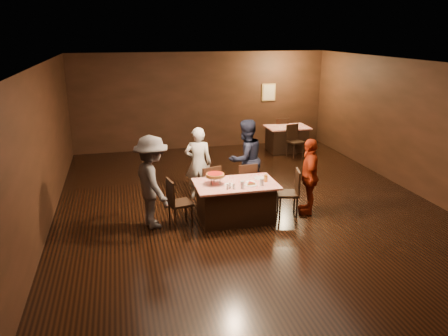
{
  "coord_description": "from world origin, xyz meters",
  "views": [
    {
      "loc": [
        -2.54,
        -8.5,
        3.63
      ],
      "look_at": [
        -0.6,
        -0.44,
        1.0
      ],
      "focal_mm": 35.0,
      "sensor_mm": 36.0,
      "label": 1
    }
  ],
  "objects_px": {
    "diner_navy_hoodie": "(246,159)",
    "diner_red_shirt": "(309,176)",
    "glass_amber": "(266,178)",
    "back_table": "(287,139)",
    "chair_back_far": "(280,132)",
    "chair_end_left": "(180,202)",
    "chair_far_right": "(244,183)",
    "chair_back_near": "(295,141)",
    "pizza_stand": "(215,175)",
    "glass_front_left": "(242,185)",
    "plate_empty": "(260,178)",
    "glass_front_right": "(262,182)",
    "chair_far_left": "(208,186)",
    "chair_end_right": "(288,193)",
    "diner_white_jacket": "(198,163)",
    "diner_grey_knit": "(152,182)",
    "main_table": "(235,201)"
  },
  "relations": [
    {
      "from": "chair_end_right",
      "to": "diner_grey_knit",
      "type": "relative_size",
      "value": 0.53
    },
    {
      "from": "chair_far_left",
      "to": "chair_back_near",
      "type": "distance_m",
      "value": 4.63
    },
    {
      "from": "chair_end_right",
      "to": "diner_white_jacket",
      "type": "height_order",
      "value": "diner_white_jacket"
    },
    {
      "from": "chair_end_left",
      "to": "pizza_stand",
      "type": "height_order",
      "value": "pizza_stand"
    },
    {
      "from": "chair_far_right",
      "to": "diner_navy_hoodie",
      "type": "relative_size",
      "value": 0.53
    },
    {
      "from": "chair_back_near",
      "to": "diner_white_jacket",
      "type": "distance_m",
      "value": 4.35
    },
    {
      "from": "glass_amber",
      "to": "pizza_stand",
      "type": "bearing_deg",
      "value": 174.29
    },
    {
      "from": "plate_empty",
      "to": "main_table",
      "type": "bearing_deg",
      "value": -164.74
    },
    {
      "from": "chair_end_left",
      "to": "diner_grey_knit",
      "type": "xyz_separation_m",
      "value": [
        -0.5,
        0.09,
        0.42
      ]
    },
    {
      "from": "diner_navy_hoodie",
      "to": "diner_red_shirt",
      "type": "height_order",
      "value": "diner_navy_hoodie"
    },
    {
      "from": "chair_end_left",
      "to": "plate_empty",
      "type": "bearing_deg",
      "value": -96.32
    },
    {
      "from": "diner_grey_knit",
      "to": "pizza_stand",
      "type": "bearing_deg",
      "value": -107.25
    },
    {
      "from": "chair_far_left",
      "to": "diner_grey_knit",
      "type": "relative_size",
      "value": 0.53
    },
    {
      "from": "diner_navy_hoodie",
      "to": "glass_front_right",
      "type": "distance_m",
      "value": 1.42
    },
    {
      "from": "pizza_stand",
      "to": "glass_amber",
      "type": "relative_size",
      "value": 2.71
    },
    {
      "from": "chair_end_right",
      "to": "diner_red_shirt",
      "type": "distance_m",
      "value": 0.55
    },
    {
      "from": "pizza_stand",
      "to": "glass_front_right",
      "type": "bearing_deg",
      "value": -19.44
    },
    {
      "from": "plate_empty",
      "to": "glass_amber",
      "type": "xyz_separation_m",
      "value": [
        0.05,
        -0.2,
        0.06
      ]
    },
    {
      "from": "main_table",
      "to": "chair_end_right",
      "type": "distance_m",
      "value": 1.1
    },
    {
      "from": "glass_amber",
      "to": "back_table",
      "type": "bearing_deg",
      "value": 63.94
    },
    {
      "from": "diner_navy_hoodie",
      "to": "pizza_stand",
      "type": "relative_size",
      "value": 4.68
    },
    {
      "from": "back_table",
      "to": "chair_far_left",
      "type": "xyz_separation_m",
      "value": [
        -3.31,
        -3.93,
        0.09
      ]
    },
    {
      "from": "chair_far_left",
      "to": "chair_far_right",
      "type": "bearing_deg",
      "value": 165.48
    },
    {
      "from": "glass_front_left",
      "to": "plate_empty",
      "type": "bearing_deg",
      "value": 41.99
    },
    {
      "from": "pizza_stand",
      "to": "chair_end_left",
      "type": "bearing_deg",
      "value": -175.91
    },
    {
      "from": "chair_back_near",
      "to": "plate_empty",
      "type": "height_order",
      "value": "chair_back_near"
    },
    {
      "from": "diner_red_shirt",
      "to": "diner_white_jacket",
      "type": "bearing_deg",
      "value": -102.4
    },
    {
      "from": "chair_back_near",
      "to": "pizza_stand",
      "type": "xyz_separation_m",
      "value": [
        -3.31,
        -3.93,
        0.48
      ]
    },
    {
      "from": "chair_far_right",
      "to": "diner_white_jacket",
      "type": "height_order",
      "value": "diner_white_jacket"
    },
    {
      "from": "chair_end_right",
      "to": "glass_front_right",
      "type": "bearing_deg",
      "value": -55.53
    },
    {
      "from": "glass_amber",
      "to": "chair_back_near",
      "type": "bearing_deg",
      "value": 60.14
    },
    {
      "from": "chair_far_right",
      "to": "diner_grey_knit",
      "type": "xyz_separation_m",
      "value": [
        -2.0,
        -0.66,
        0.42
      ]
    },
    {
      "from": "chair_end_right",
      "to": "glass_front_left",
      "type": "distance_m",
      "value": 1.15
    },
    {
      "from": "diner_white_jacket",
      "to": "glass_front_right",
      "type": "bearing_deg",
      "value": 132.73
    },
    {
      "from": "chair_far_left",
      "to": "diner_navy_hoodie",
      "type": "distance_m",
      "value": 1.11
    },
    {
      "from": "chair_end_right",
      "to": "glass_front_right",
      "type": "distance_m",
      "value": 0.79
    },
    {
      "from": "chair_far_right",
      "to": "glass_front_left",
      "type": "height_order",
      "value": "chair_far_right"
    },
    {
      "from": "chair_end_left",
      "to": "chair_back_far",
      "type": "height_order",
      "value": "same"
    },
    {
      "from": "chair_far_left",
      "to": "glass_front_right",
      "type": "relative_size",
      "value": 6.79
    },
    {
      "from": "main_table",
      "to": "chair_back_far",
      "type": "xyz_separation_m",
      "value": [
        2.91,
        5.28,
        0.09
      ]
    },
    {
      "from": "plate_empty",
      "to": "chair_end_right",
      "type": "bearing_deg",
      "value": -15.26
    },
    {
      "from": "back_table",
      "to": "chair_back_far",
      "type": "distance_m",
      "value": 0.61
    },
    {
      "from": "chair_back_near",
      "to": "pizza_stand",
      "type": "distance_m",
      "value": 5.17
    },
    {
      "from": "chair_far_right",
      "to": "chair_far_left",
      "type": "bearing_deg",
      "value": -5.91
    },
    {
      "from": "chair_end_left",
      "to": "chair_back_near",
      "type": "xyz_separation_m",
      "value": [
        4.01,
        3.98,
        0.0
      ]
    },
    {
      "from": "pizza_stand",
      "to": "plate_empty",
      "type": "relative_size",
      "value": 1.52
    },
    {
      "from": "diner_white_jacket",
      "to": "main_table",
      "type": "bearing_deg",
      "value": 122.31
    },
    {
      "from": "diner_navy_hoodie",
      "to": "chair_end_left",
      "type": "bearing_deg",
      "value": 13.34
    },
    {
      "from": "chair_end_right",
      "to": "diner_grey_knit",
      "type": "height_order",
      "value": "diner_grey_knit"
    },
    {
      "from": "chair_far_right",
      "to": "diner_navy_hoodie",
      "type": "distance_m",
      "value": 0.6
    }
  ]
}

